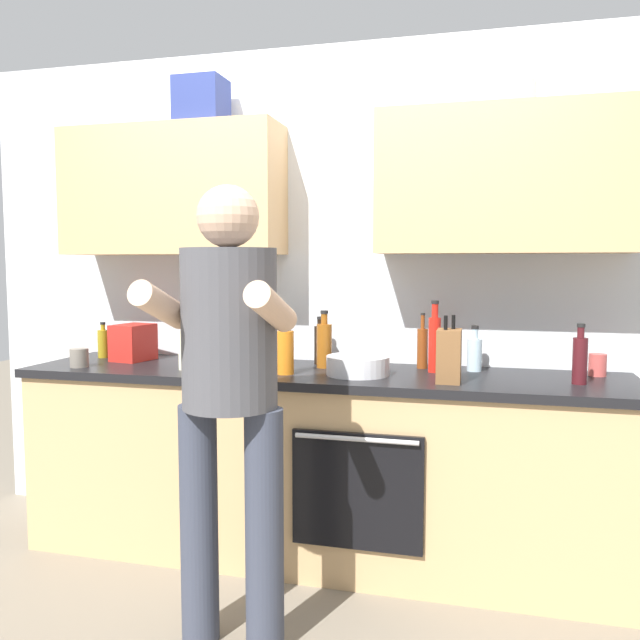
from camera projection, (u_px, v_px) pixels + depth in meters
The scene contains 19 objects.
ground_plane at pixel (319, 555), 3.10m from camera, with size 12.00×12.00×0.00m, color #756B5B.
back_wall_unit at pixel (333, 245), 3.23m from camera, with size 4.00×0.38×2.50m.
counter at pixel (319, 464), 3.06m from camera, with size 2.84×0.67×0.90m.
person_standing at pixel (229, 379), 2.29m from camera, with size 0.49×0.45×1.68m.
bottle_oil at pixel (103, 343), 3.45m from camera, with size 0.06×0.06×0.19m.
bottle_syrup at pixel (324, 344), 3.11m from camera, with size 0.07×0.07×0.28m.
bottle_juice at pixel (285, 351), 2.93m from camera, with size 0.08×0.08×0.25m.
bottle_soy at pixel (320, 344), 3.22m from camera, with size 0.06×0.06×0.24m.
bottle_water at pixel (474, 353), 3.01m from camera, with size 0.07×0.07×0.21m.
bottle_wine at pixel (580, 359), 2.68m from camera, with size 0.06×0.06×0.25m.
bottle_vinegar at pixel (422, 347), 3.09m from camera, with size 0.05×0.05×0.27m.
bottle_hotsauce at pixel (434, 342), 2.98m from camera, with size 0.06×0.06×0.33m.
cup_coffee at pixel (205, 352), 3.35m from camera, with size 0.08×0.08×0.08m, color white.
cup_ceramic at pixel (597, 365), 2.88m from camera, with size 0.08×0.08×0.10m, color #BF4C47.
cup_stoneware at pixel (79, 358), 3.13m from camera, with size 0.09×0.09×0.09m, color slate.
mixing_bowl at pixel (358, 365), 2.91m from camera, with size 0.29×0.29×0.09m, color silver.
knife_block at pixel (449, 356), 2.72m from camera, with size 0.10×0.14×0.29m.
grocery_bag_rice at pixel (210, 350), 3.06m from camera, with size 0.25×0.15×0.19m, color beige.
grocery_bag_crisps at pixel (133, 342), 3.35m from camera, with size 0.16×0.20×0.19m, color red.
Camera 1 is at (0.76, -2.89, 1.40)m, focal length 36.09 mm.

